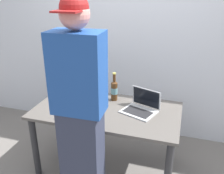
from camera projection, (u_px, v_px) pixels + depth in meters
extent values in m
plane|color=slate|center=(107.00, 166.00, 2.74)|extent=(8.00, 8.00, 0.00)
cube|color=#56514C|center=(107.00, 110.00, 2.47)|extent=(1.46, 0.79, 0.03)
cylinder|color=#2D2D30|center=(35.00, 147.00, 2.50)|extent=(0.07, 0.07, 0.69)
cylinder|color=#2D2D30|center=(65.00, 116.00, 3.09)|extent=(0.07, 0.07, 0.69)
cylinder|color=#2D2D30|center=(173.00, 134.00, 2.72)|extent=(0.07, 0.07, 0.69)
cube|color=#B7BABC|center=(139.00, 112.00, 2.40)|extent=(0.39, 0.35, 0.01)
cube|color=#232326|center=(138.00, 112.00, 2.38)|extent=(0.30, 0.23, 0.00)
cube|color=#B7BABC|center=(146.00, 98.00, 2.46)|extent=(0.31, 0.14, 0.20)
cube|color=black|center=(146.00, 98.00, 2.46)|extent=(0.28, 0.12, 0.18)
cylinder|color=brown|center=(97.00, 89.00, 2.67)|extent=(0.07, 0.07, 0.22)
cone|color=brown|center=(97.00, 79.00, 2.63)|extent=(0.07, 0.07, 0.02)
cylinder|color=brown|center=(96.00, 74.00, 2.61)|extent=(0.03, 0.03, 0.08)
cylinder|color=#BFB74C|center=(96.00, 70.00, 2.59)|extent=(0.03, 0.03, 0.01)
cylinder|color=#41BA8A|center=(97.00, 88.00, 2.67)|extent=(0.07, 0.07, 0.08)
cylinder|color=#472B14|center=(114.00, 91.00, 2.63)|extent=(0.07, 0.07, 0.20)
cone|color=#472B14|center=(114.00, 82.00, 2.58)|extent=(0.07, 0.07, 0.02)
cylinder|color=#472B14|center=(114.00, 77.00, 2.57)|extent=(0.03, 0.03, 0.08)
cylinder|color=#BFB74C|center=(114.00, 73.00, 2.55)|extent=(0.04, 0.04, 0.01)
cylinder|color=slate|center=(114.00, 91.00, 2.62)|extent=(0.07, 0.07, 0.07)
cube|color=#2D3347|center=(83.00, 162.00, 2.07)|extent=(0.33, 0.24, 0.99)
cube|color=#1E4793|center=(78.00, 73.00, 1.76)|extent=(0.39, 0.25, 0.61)
sphere|color=#DB8C80|center=(74.00, 14.00, 1.60)|extent=(0.21, 0.21, 0.21)
sphere|color=maroon|center=(74.00, 8.00, 1.59)|extent=(0.20, 0.20, 0.20)
cube|color=maroon|center=(66.00, 12.00, 1.48)|extent=(0.17, 0.12, 0.01)
cube|color=silver|center=(129.00, 36.00, 3.05)|extent=(6.00, 0.10, 2.60)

